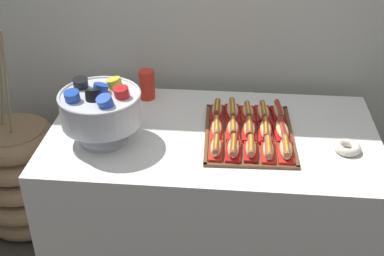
% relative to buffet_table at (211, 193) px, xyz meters
% --- Properties ---
extents(ground_plane, '(10.00, 10.00, 0.00)m').
position_rel_buffet_table_xyz_m(ground_plane, '(0.00, 0.00, -0.40)').
color(ground_plane, '#38332D').
extents(buffet_table, '(1.54, 0.85, 0.76)m').
position_rel_buffet_table_xyz_m(buffet_table, '(0.00, 0.00, 0.00)').
color(buffet_table, white).
rests_on(buffet_table, ground_plane).
extents(floor_vase, '(0.51, 0.51, 1.18)m').
position_rel_buffet_table_xyz_m(floor_vase, '(-1.07, 0.17, -0.10)').
color(floor_vase, '#896B4C').
rests_on(floor_vase, ground_plane).
extents(serving_tray, '(0.42, 0.54, 0.01)m').
position_rel_buffet_table_xyz_m(serving_tray, '(0.17, -0.01, 0.36)').
color(serving_tray, brown).
rests_on(serving_tray, buffet_table).
extents(hot_dog_0, '(0.06, 0.16, 0.06)m').
position_rel_buffet_table_xyz_m(hot_dog_0, '(0.02, -0.18, 0.40)').
color(hot_dog_0, red).
rests_on(hot_dog_0, serving_tray).
extents(hot_dog_1, '(0.07, 0.17, 0.06)m').
position_rel_buffet_table_xyz_m(hot_dog_1, '(0.10, -0.18, 0.40)').
color(hot_dog_1, '#B21414').
rests_on(hot_dog_1, serving_tray).
extents(hot_dog_2, '(0.06, 0.15, 0.06)m').
position_rel_buffet_table_xyz_m(hot_dog_2, '(0.17, -0.18, 0.40)').
color(hot_dog_2, red).
rests_on(hot_dog_2, serving_tray).
extents(hot_dog_3, '(0.06, 0.17, 0.06)m').
position_rel_buffet_table_xyz_m(hot_dog_3, '(0.25, -0.17, 0.39)').
color(hot_dog_3, red).
rests_on(hot_dog_3, serving_tray).
extents(hot_dog_4, '(0.07, 0.17, 0.06)m').
position_rel_buffet_table_xyz_m(hot_dog_4, '(0.32, -0.17, 0.40)').
color(hot_dog_4, red).
rests_on(hot_dog_4, serving_tray).
extents(hot_dog_5, '(0.07, 0.17, 0.06)m').
position_rel_buffet_table_xyz_m(hot_dog_5, '(0.02, -0.02, 0.39)').
color(hot_dog_5, red).
rests_on(hot_dog_5, serving_tray).
extents(hot_dog_6, '(0.07, 0.16, 0.06)m').
position_rel_buffet_table_xyz_m(hot_dog_6, '(0.09, -0.01, 0.39)').
color(hot_dog_6, red).
rests_on(hot_dog_6, serving_tray).
extents(hot_dog_7, '(0.07, 0.16, 0.06)m').
position_rel_buffet_table_xyz_m(hot_dog_7, '(0.17, -0.01, 0.39)').
color(hot_dog_7, red).
rests_on(hot_dog_7, serving_tray).
extents(hot_dog_8, '(0.07, 0.18, 0.06)m').
position_rel_buffet_table_xyz_m(hot_dog_8, '(0.24, -0.01, 0.39)').
color(hot_dog_8, '#B21414').
rests_on(hot_dog_8, serving_tray).
extents(hot_dog_9, '(0.09, 0.19, 0.06)m').
position_rel_buffet_table_xyz_m(hot_dog_9, '(0.32, -0.01, 0.39)').
color(hot_dog_9, '#B21414').
rests_on(hot_dog_9, serving_tray).
extents(hot_dog_10, '(0.06, 0.15, 0.06)m').
position_rel_buffet_table_xyz_m(hot_dog_10, '(0.01, 0.15, 0.40)').
color(hot_dog_10, red).
rests_on(hot_dog_10, serving_tray).
extents(hot_dog_11, '(0.08, 0.18, 0.06)m').
position_rel_buffet_table_xyz_m(hot_dog_11, '(0.09, 0.15, 0.40)').
color(hot_dog_11, '#B21414').
rests_on(hot_dog_11, serving_tray).
extents(hot_dog_12, '(0.08, 0.16, 0.06)m').
position_rel_buffet_table_xyz_m(hot_dog_12, '(0.16, 0.15, 0.39)').
color(hot_dog_12, red).
rests_on(hot_dog_12, serving_tray).
extents(hot_dog_13, '(0.08, 0.18, 0.06)m').
position_rel_buffet_table_xyz_m(hot_dog_13, '(0.24, 0.16, 0.39)').
color(hot_dog_13, red).
rests_on(hot_dog_13, serving_tray).
extents(hot_dog_14, '(0.07, 0.17, 0.06)m').
position_rel_buffet_table_xyz_m(hot_dog_14, '(0.31, 0.16, 0.40)').
color(hot_dog_14, '#B21414').
rests_on(hot_dog_14, serving_tray).
extents(punch_bowl, '(0.36, 0.36, 0.29)m').
position_rel_buffet_table_xyz_m(punch_bowl, '(-0.49, -0.11, 0.53)').
color(punch_bowl, silver).
rests_on(punch_bowl, buffet_table).
extents(cup_stack, '(0.08, 0.08, 0.15)m').
position_rel_buffet_table_xyz_m(cup_stack, '(-0.36, 0.31, 0.44)').
color(cup_stack, red).
rests_on(cup_stack, buffet_table).
extents(donut, '(0.12, 0.12, 0.04)m').
position_rel_buffet_table_xyz_m(donut, '(0.60, -0.10, 0.38)').
color(donut, silver).
rests_on(donut, buffet_table).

